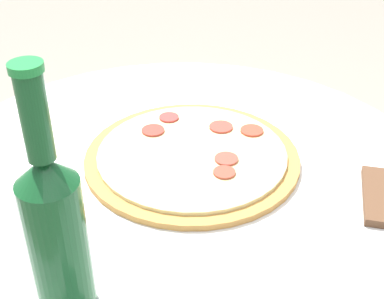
% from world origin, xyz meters
% --- Properties ---
extents(table, '(0.82, 0.82, 0.77)m').
position_xyz_m(table, '(0.00, 0.00, 0.56)').
color(table, silver).
rests_on(table, ground_plane).
extents(pizza, '(0.34, 0.34, 0.02)m').
position_xyz_m(pizza, '(0.04, 0.01, 0.78)').
color(pizza, '#B77F3D').
rests_on(pizza, table).
extents(beer_bottle, '(0.06, 0.06, 0.29)m').
position_xyz_m(beer_bottle, '(-0.27, -0.06, 0.88)').
color(beer_bottle, '#144C23').
rests_on(beer_bottle, table).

